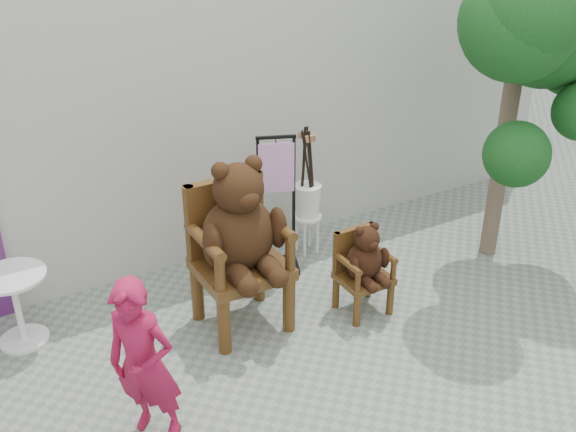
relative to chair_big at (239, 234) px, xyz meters
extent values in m
plane|color=gray|center=(0.58, -1.30, -0.95)|extent=(60.00, 60.00, 0.00)
cube|color=#B9B8AD|center=(0.58, 1.80, 0.55)|extent=(9.00, 1.00, 3.00)
cylinder|color=#40260D|center=(-0.33, -0.32, -0.67)|extent=(0.12, 0.12, 0.55)
cylinder|color=#40260D|center=(-0.33, 0.27, -0.67)|extent=(0.12, 0.12, 0.55)
cylinder|color=#40260D|center=(0.33, -0.32, -0.67)|extent=(0.12, 0.12, 0.55)
cylinder|color=#40260D|center=(0.33, 0.27, -0.67)|extent=(0.12, 0.12, 0.55)
cube|color=#40260D|center=(0.00, -0.02, -0.34)|extent=(0.79, 0.72, 0.10)
cube|color=#40260D|center=(0.00, 0.29, 0.07)|extent=(0.75, 0.10, 0.72)
cylinder|color=#40260D|center=(-0.34, 0.29, 0.07)|extent=(0.10, 0.10, 0.72)
cylinder|color=#40260D|center=(-0.34, -0.32, -0.13)|extent=(0.09, 0.09, 0.33)
cylinder|color=#40260D|center=(-0.34, -0.02, 0.04)|extent=(0.10, 0.68, 0.10)
cylinder|color=#40260D|center=(0.34, 0.29, 0.07)|extent=(0.10, 0.10, 0.72)
cylinder|color=#40260D|center=(0.34, -0.32, -0.13)|extent=(0.09, 0.09, 0.33)
cylinder|color=#40260D|center=(0.34, -0.02, 0.04)|extent=(0.10, 0.68, 0.10)
ellipsoid|color=black|center=(0.00, 0.02, -0.01)|extent=(0.67, 0.57, 0.70)
sphere|color=black|center=(0.00, -0.02, 0.46)|extent=(0.45, 0.45, 0.45)
ellipsoid|color=black|center=(0.00, -0.20, 0.42)|extent=(0.20, 0.16, 0.16)
sphere|color=black|center=(-0.16, -0.01, 0.64)|extent=(0.16, 0.16, 0.16)
sphere|color=black|center=(0.16, -0.01, 0.64)|extent=(0.16, 0.16, 0.16)
ellipsoid|color=black|center=(-0.32, -0.13, 0.04)|extent=(0.16, 0.22, 0.40)
ellipsoid|color=black|center=(-0.14, -0.29, -0.24)|extent=(0.20, 0.39, 0.20)
sphere|color=black|center=(-0.14, -0.44, -0.26)|extent=(0.19, 0.19, 0.19)
ellipsoid|color=black|center=(0.32, -0.13, 0.04)|extent=(0.16, 0.22, 0.40)
ellipsoid|color=black|center=(0.14, -0.29, -0.24)|extent=(0.20, 0.39, 0.20)
sphere|color=black|center=(0.14, -0.44, -0.26)|extent=(0.19, 0.19, 0.19)
cylinder|color=#40260D|center=(0.90, -0.58, -0.78)|extent=(0.07, 0.07, 0.33)
cylinder|color=#40260D|center=(0.90, -0.23, -0.78)|extent=(0.07, 0.07, 0.33)
cylinder|color=#40260D|center=(1.30, -0.58, -0.78)|extent=(0.07, 0.07, 0.33)
cylinder|color=#40260D|center=(1.30, -0.23, -0.78)|extent=(0.07, 0.07, 0.33)
cube|color=#40260D|center=(1.10, -0.41, -0.59)|extent=(0.47, 0.43, 0.06)
cube|color=#40260D|center=(1.10, -0.22, -0.34)|extent=(0.45, 0.06, 0.43)
cylinder|color=#40260D|center=(0.90, -0.22, -0.34)|extent=(0.06, 0.06, 0.43)
cylinder|color=#40260D|center=(0.90, -0.58, -0.46)|extent=(0.05, 0.05, 0.20)
cylinder|color=#40260D|center=(0.90, -0.41, -0.36)|extent=(0.06, 0.41, 0.06)
cylinder|color=#40260D|center=(1.30, -0.22, -0.34)|extent=(0.06, 0.06, 0.43)
cylinder|color=#40260D|center=(1.30, -0.58, -0.46)|extent=(0.05, 0.05, 0.20)
cylinder|color=#40260D|center=(1.30, -0.41, -0.36)|extent=(0.06, 0.41, 0.06)
ellipsoid|color=black|center=(1.10, -0.40, -0.40)|extent=(0.36, 0.31, 0.38)
sphere|color=black|center=(1.10, -0.41, -0.15)|extent=(0.24, 0.24, 0.24)
ellipsoid|color=black|center=(1.10, -0.51, -0.17)|extent=(0.11, 0.09, 0.09)
sphere|color=black|center=(1.02, -0.41, -0.05)|extent=(0.08, 0.08, 0.08)
sphere|color=black|center=(1.18, -0.41, -0.05)|extent=(0.08, 0.08, 0.08)
ellipsoid|color=black|center=(0.93, -0.48, -0.37)|extent=(0.08, 0.12, 0.22)
ellipsoid|color=black|center=(1.02, -0.56, -0.52)|extent=(0.11, 0.21, 0.11)
sphere|color=black|center=(1.02, -0.64, -0.54)|extent=(0.10, 0.10, 0.10)
ellipsoid|color=black|center=(1.27, -0.48, -0.37)|extent=(0.08, 0.12, 0.22)
ellipsoid|color=black|center=(1.18, -0.56, -0.52)|extent=(0.11, 0.21, 0.11)
sphere|color=black|center=(1.18, -0.64, -0.54)|extent=(0.10, 0.10, 0.10)
imported|color=#9D133A|center=(-1.25, -1.00, -0.23)|extent=(0.61, 0.62, 1.44)
cylinder|color=white|center=(-1.85, 0.74, -0.26)|extent=(0.60, 0.60, 0.03)
cylinder|color=white|center=(-1.85, 0.74, -0.60)|extent=(0.06, 0.06, 0.68)
cylinder|color=white|center=(-1.85, 0.74, -0.93)|extent=(0.44, 0.44, 0.03)
cube|color=black|center=(0.59, 0.75, -0.20)|extent=(0.04, 0.04, 1.50)
cube|color=black|center=(0.92, 0.62, -0.20)|extent=(0.04, 0.04, 1.50)
cube|color=black|center=(0.76, 0.68, 0.55)|extent=(0.38, 0.17, 0.03)
cube|color=black|center=(0.76, 0.68, -0.92)|extent=(0.55, 0.49, 0.06)
cube|color=#D492CE|center=(0.75, 0.67, 0.23)|extent=(0.35, 0.17, 0.52)
cylinder|color=black|center=(0.76, 0.68, 0.52)|extent=(0.01, 0.01, 0.08)
cylinder|color=white|center=(1.23, 0.84, -0.51)|extent=(0.32, 0.32, 0.03)
cylinder|color=white|center=(1.31, 0.92, -0.73)|extent=(0.03, 0.03, 0.44)
cylinder|color=white|center=(1.15, 0.92, -0.73)|extent=(0.03, 0.03, 0.44)
cylinder|color=white|center=(1.15, 0.75, -0.73)|extent=(0.03, 0.03, 0.44)
cylinder|color=white|center=(1.31, 0.75, -0.73)|extent=(0.03, 0.03, 0.44)
cylinder|color=black|center=(1.20, 0.88, 0.11)|extent=(0.15, 0.10, 0.79)
cylinder|color=#956443|center=(1.17, 0.93, 0.43)|extent=(0.05, 0.04, 0.08)
cylinder|color=black|center=(1.19, 0.87, 0.11)|extent=(0.11, 0.11, 0.80)
cylinder|color=#956443|center=(1.16, 0.90, 0.43)|extent=(0.04, 0.04, 0.08)
cylinder|color=black|center=(1.24, 0.79, 0.11)|extent=(0.11, 0.05, 0.80)
cylinder|color=#956443|center=(1.25, 0.76, 0.43)|extent=(0.04, 0.04, 0.07)
cylinder|color=black|center=(1.21, 0.88, 0.11)|extent=(0.09, 0.06, 0.80)
cylinder|color=#956443|center=(1.19, 0.91, 0.43)|extent=(0.04, 0.04, 0.07)
cylinder|color=black|center=(1.22, 0.79, 0.11)|extent=(0.11, 0.04, 0.80)
cylinder|color=#956443|center=(1.22, 0.76, 0.43)|extent=(0.04, 0.04, 0.07)
cylinder|color=black|center=(1.20, 0.80, 0.11)|extent=(0.12, 0.10, 0.80)
cylinder|color=#956443|center=(1.17, 0.76, 0.43)|extent=(0.04, 0.04, 0.08)
cylinder|color=#4E3C2E|center=(2.99, -0.19, 0.62)|extent=(0.18, 0.18, 3.14)
sphere|color=black|center=(3.10, -0.39, 1.53)|extent=(1.10, 1.10, 1.10)
sphere|color=black|center=(2.47, -0.70, 1.82)|extent=(0.96, 0.96, 0.96)
sphere|color=black|center=(2.48, -0.59, 1.70)|extent=(1.05, 1.05, 1.05)
sphere|color=black|center=(3.56, -0.41, 1.27)|extent=(0.86, 0.86, 0.86)
sphere|color=black|center=(2.54, -0.75, 0.51)|extent=(0.63, 0.63, 0.63)
camera|label=1|loc=(-2.25, -4.75, 2.84)|focal=42.00mm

